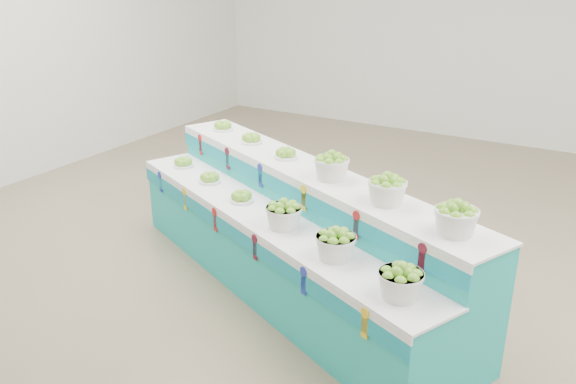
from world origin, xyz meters
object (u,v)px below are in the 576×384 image
(basket_lower_left, at_px, (284,214))
(basket_upper_right, at_px, (456,218))
(plate_upper_mid, at_px, (251,138))
(display_stand, at_px, (288,232))

(basket_lower_left, relative_size, basket_upper_right, 1.00)
(plate_upper_mid, relative_size, basket_upper_right, 0.74)
(display_stand, relative_size, plate_upper_mid, 17.87)
(display_stand, height_order, basket_upper_right, basket_upper_right)
(display_stand, xyz_separation_m, basket_upper_right, (1.47, -0.41, 0.62))
(display_stand, xyz_separation_m, plate_upper_mid, (-0.75, 0.59, 0.56))
(display_stand, xyz_separation_m, basket_lower_left, (0.15, -0.32, 0.32))
(display_stand, bearing_deg, basket_upper_right, 8.64)
(plate_upper_mid, distance_m, basket_upper_right, 2.44)
(plate_upper_mid, bearing_deg, basket_lower_left, -45.28)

